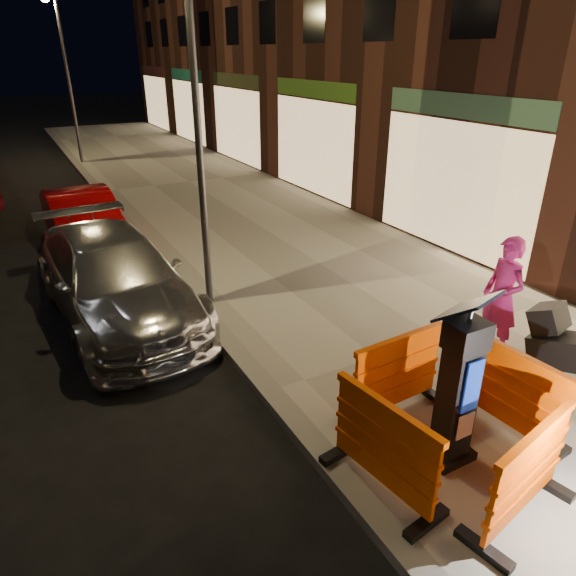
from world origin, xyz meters
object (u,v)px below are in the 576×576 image
barrier_bldgside (513,393)px  car_silver (121,316)px  stroller (561,346)px  parking_kiosk (459,386)px  barrier_kerbside (384,447)px  car_red (89,248)px  barrier_front (527,476)px  man (502,298)px  barrier_back (397,374)px

barrier_bldgside → car_silver: bearing=27.2°
barrier_bldgside → stroller: size_ratio=1.33×
parking_kiosk → barrier_kerbside: bearing=173.5°
parking_kiosk → barrier_bldgside: size_ratio=1.40×
car_red → stroller: stroller is taller
barrier_bldgside → parking_kiosk: bearing=85.5°
barrier_kerbside → car_red: 9.63m
barrier_front → man: (2.22, 2.27, 0.38)m
car_silver → car_red: car_silver is taller
parking_kiosk → barrier_kerbside: 1.04m
parking_kiosk → car_red: size_ratio=0.47×
barrier_back → car_red: barrier_back is taller
car_silver → barrier_back: bearing=-65.5°
barrier_back → barrier_bldgside: same height
barrier_front → barrier_kerbside: (-0.95, 0.95, 0.00)m
parking_kiosk → car_red: 9.85m
barrier_bldgside → man: bearing=-48.2°
barrier_bldgside → stroller: bearing=-78.4°
barrier_front → car_red: size_ratio=0.34×
barrier_back → car_silver: barrier_back is taller
barrier_back → barrier_bldgside: bearing=-48.5°
barrier_back → car_silver: bearing=114.8°
man → barrier_bldgside: bearing=-37.5°
barrier_bldgside → barrier_front: bearing=130.5°
barrier_kerbside → parking_kiosk: bearing=-98.5°
barrier_front → barrier_kerbside: same height
barrier_front → barrier_bldgside: 1.34m
car_silver → stroller: stroller is taller
man → stroller: 1.01m
barrier_back → stroller: (2.42, -0.53, -0.02)m
barrier_front → stroller: barrier_front is taller
barrier_bldgside → car_silver: 6.54m
barrier_back → car_silver: 5.25m
parking_kiosk → car_red: (-2.39, 9.49, -1.12)m
barrier_bldgside → car_red: (-3.34, 9.49, -0.69)m
car_red → stroller: (4.81, -9.07, 0.67)m
barrier_kerbside → barrier_bldgside: 1.90m
barrier_bldgside → car_red: size_ratio=0.34×
barrier_back → barrier_kerbside: same height
car_silver → parking_kiosk: bearing=-69.8°
barrier_kerbside → car_red: (-1.44, 9.49, -0.69)m
barrier_front → car_red: (-2.39, 10.44, -0.69)m
barrier_front → stroller: (2.42, 1.37, -0.02)m
barrier_front → car_silver: barrier_front is taller
barrier_back → man: bearing=6.1°
parking_kiosk → man: bearing=24.4°
barrier_back → stroller: barrier_back is taller
car_red → man: (4.61, -8.17, 1.07)m
car_red → stroller: 10.29m
barrier_kerbside → stroller: barrier_kerbside is taller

